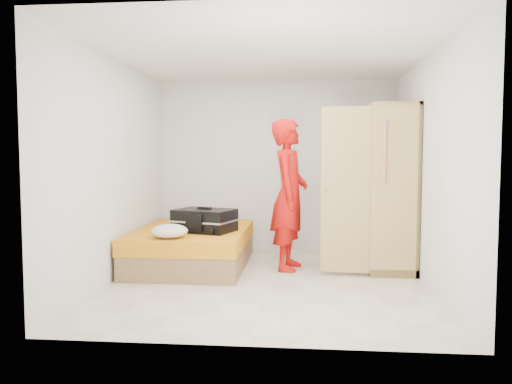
# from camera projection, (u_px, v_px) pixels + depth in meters

# --- Properties ---
(room) EXTENTS (4.00, 4.02, 2.60)m
(room) POSITION_uv_depth(u_px,v_px,m) (268.00, 170.00, 5.71)
(room) COLOR beige
(room) RESTS_ON ground
(bed) EXTENTS (1.42, 2.02, 0.50)m
(bed) POSITION_uv_depth(u_px,v_px,m) (193.00, 247.00, 6.64)
(bed) COLOR #9A7046
(bed) RESTS_ON ground
(wardrobe) EXTENTS (1.17, 1.20, 2.10)m
(wardrobe) POSITION_uv_depth(u_px,v_px,m) (384.00, 192.00, 6.45)
(wardrobe) COLOR tan
(wardrobe) RESTS_ON ground
(person) EXTENTS (0.55, 0.76, 1.93)m
(person) POSITION_uv_depth(u_px,v_px,m) (289.00, 195.00, 6.40)
(person) COLOR red
(person) RESTS_ON ground
(suitcase) EXTENTS (0.86, 0.73, 0.31)m
(suitcase) POSITION_uv_depth(u_px,v_px,m) (204.00, 220.00, 6.35)
(suitcase) COLOR black
(suitcase) RESTS_ON bed
(round_cushion) EXTENTS (0.43, 0.43, 0.16)m
(round_cushion) POSITION_uv_depth(u_px,v_px,m) (170.00, 231.00, 5.84)
(round_cushion) COLOR silver
(round_cushion) RESTS_ON bed
(pillow) EXTENTS (0.53, 0.31, 0.09)m
(pillow) POSITION_uv_depth(u_px,v_px,m) (205.00, 217.00, 7.46)
(pillow) COLOR silver
(pillow) RESTS_ON bed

